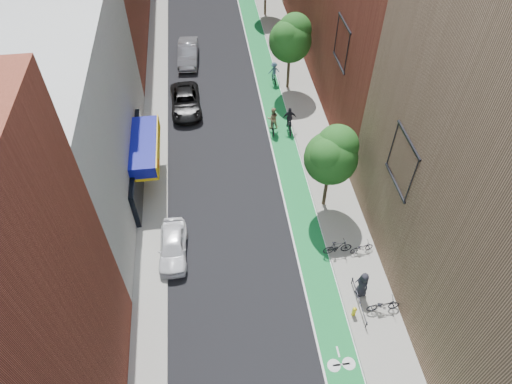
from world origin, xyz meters
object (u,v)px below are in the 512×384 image
object	(u,v)px
cyclist_lane_mid	(290,122)
fire_hydrant	(354,311)
parked_car_white	(173,246)
parked_car_black	(186,102)
cyclist_lane_far	(274,73)
cyclist_lane_near	(273,122)
pedestrian	(363,284)
parked_car_silver	(188,53)

from	to	relation	value
cyclist_lane_mid	fire_hydrant	world-z (taller)	cyclist_lane_mid
parked_car_white	parked_car_black	size ratio (longest dim) A/B	0.79
parked_car_black	cyclist_lane_mid	distance (m)	9.04
cyclist_lane_mid	parked_car_white	bearing A→B (deg)	54.11
parked_car_white	cyclist_lane_far	distance (m)	20.09
cyclist_lane_mid	cyclist_lane_far	distance (m)	6.96
cyclist_lane_near	pedestrian	size ratio (longest dim) A/B	1.17
parked_car_silver	cyclist_lane_far	world-z (taller)	cyclist_lane_far
cyclist_lane_mid	cyclist_lane_far	bearing A→B (deg)	-84.27
parked_car_black	cyclist_lane_mid	world-z (taller)	cyclist_lane_mid
parked_car_white	cyclist_lane_near	world-z (taller)	cyclist_lane_near
parked_car_white	cyclist_lane_far	world-z (taller)	cyclist_lane_far
cyclist_lane_near	cyclist_lane_far	world-z (taller)	cyclist_lane_near
parked_car_silver	cyclist_lane_mid	bearing A→B (deg)	-52.38
parked_car_black	parked_car_silver	world-z (taller)	parked_car_silver
cyclist_lane_near	cyclist_lane_mid	distance (m)	1.36
pedestrian	fire_hydrant	size ratio (longest dim) A/B	2.66
cyclist_lane_far	fire_hydrant	xyz separation A→B (m)	(0.79, -23.52, -0.37)
parked_car_black	cyclist_lane_near	size ratio (longest dim) A/B	2.40
cyclist_lane_near	fire_hydrant	world-z (taller)	cyclist_lane_near
cyclist_lane_near	cyclist_lane_far	bearing A→B (deg)	-98.37
fire_hydrant	cyclist_lane_near	bearing A→B (deg)	96.84
fire_hydrant	parked_car_white	bearing A→B (deg)	150.42
parked_car_silver	cyclist_lane_mid	xyz separation A→B (m)	(7.70, -11.55, -0.04)
parked_car_white	parked_car_black	world-z (taller)	parked_car_black
cyclist_lane_far	pedestrian	bearing A→B (deg)	86.63
cyclist_lane_far	parked_car_silver	bearing A→B (deg)	-38.63
parked_car_white	parked_car_silver	world-z (taller)	parked_car_silver
cyclist_lane_mid	pedestrian	bearing A→B (deg)	99.83
parked_car_white	cyclist_lane_mid	size ratio (longest dim) A/B	1.97
cyclist_lane_near	cyclist_lane_mid	xyz separation A→B (m)	(1.35, -0.07, -0.14)
cyclist_lane_near	cyclist_lane_far	distance (m)	7.00
parked_car_black	fire_hydrant	bearing A→B (deg)	-68.85
cyclist_lane_near	cyclist_lane_mid	bearing A→B (deg)	178.57
parked_car_white	pedestrian	xyz separation A→B (m)	(10.71, -4.36, 0.38)
parked_car_black	cyclist_lane_near	bearing A→B (deg)	-31.75
parked_car_silver	fire_hydrant	size ratio (longest dim) A/B	7.17
parked_car_silver	fire_hydrant	xyz separation A→B (m)	(8.34, -28.11, -0.31)
cyclist_lane_far	cyclist_lane_mid	bearing A→B (deg)	83.80
parked_car_white	cyclist_lane_near	size ratio (longest dim) A/B	1.90
parked_car_white	parked_car_silver	size ratio (longest dim) A/B	0.83
pedestrian	fire_hydrant	world-z (taller)	pedestrian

